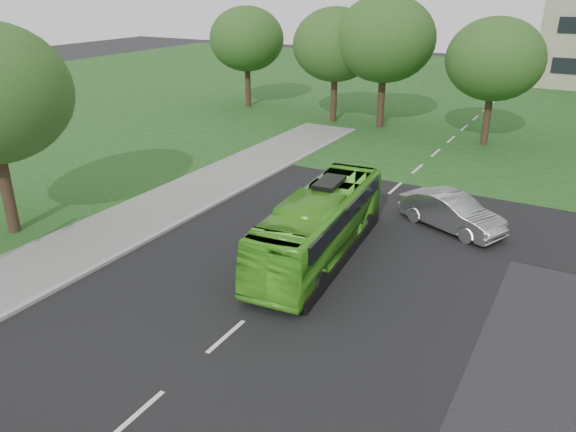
% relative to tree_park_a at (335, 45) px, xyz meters
% --- Properties ---
extents(ground, '(160.00, 160.00, 0.00)m').
position_rel_tree_park_a_xyz_m(ground, '(9.90, -27.16, -5.98)').
color(ground, black).
rests_on(ground, ground).
extents(street_surfaces, '(120.00, 120.00, 0.15)m').
position_rel_tree_park_a_xyz_m(street_surfaces, '(9.52, -4.41, -5.96)').
color(street_surfaces, black).
rests_on(street_surfaces, ground).
extents(tree_park_a, '(6.64, 6.64, 8.82)m').
position_rel_tree_park_a_xyz_m(tree_park_a, '(0.00, 0.00, 0.00)').
color(tree_park_a, black).
rests_on(tree_park_a, ground).
extents(tree_park_b, '(7.45, 7.45, 9.77)m').
position_rel_tree_park_a_xyz_m(tree_park_b, '(4.02, -0.05, 0.60)').
color(tree_park_b, black).
rests_on(tree_park_b, ground).
extents(tree_park_c, '(6.39, 6.39, 8.49)m').
position_rel_tree_park_a_xyz_m(tree_park_c, '(12.21, -1.43, -0.22)').
color(tree_park_c, black).
rests_on(tree_park_c, ground).
extents(tree_park_f, '(6.49, 6.49, 8.67)m').
position_rel_tree_park_a_xyz_m(tree_park_f, '(-9.26, 1.59, -0.09)').
color(tree_park_f, black).
rests_on(tree_park_f, ground).
extents(bus, '(3.23, 10.10, 2.77)m').
position_rel_tree_park_a_xyz_m(bus, '(9.92, -22.55, -4.60)').
color(bus, '#54B827').
rests_on(bus, ground).
extents(sedan, '(5.23, 3.56, 1.63)m').
position_rel_tree_park_a_xyz_m(sedan, '(13.90, -17.16, -5.17)').
color(sedan, '#A09FA4').
rests_on(sedan, ground).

